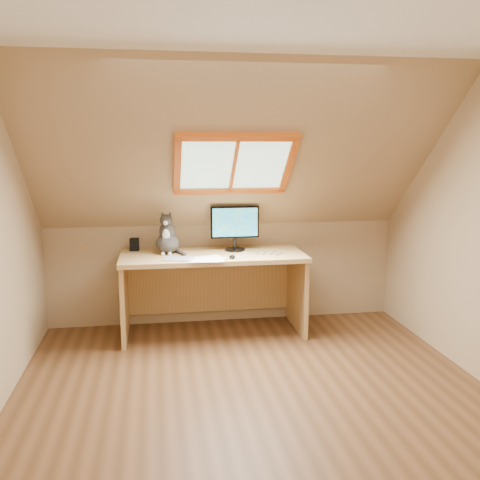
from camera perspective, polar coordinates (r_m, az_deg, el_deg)
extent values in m
plane|color=brown|center=(4.00, 1.67, -16.43)|extent=(3.50, 3.50, 0.00)
cube|color=tan|center=(1.98, 11.38, -7.41)|extent=(3.50, 0.02, 2.40)
cube|color=tan|center=(5.46, -1.72, -3.51)|extent=(3.50, 0.02, 1.00)
cube|color=silver|center=(2.88, 5.02, 22.33)|extent=(3.50, 1.95, 0.02)
cube|color=tan|center=(4.54, -0.53, 9.03)|extent=(3.50, 1.56, 1.41)
cube|color=#B2E0CC|center=(4.62, -0.68, 8.18)|extent=(0.90, 0.53, 0.48)
cube|color=orange|center=(4.62, -0.68, 8.18)|extent=(1.02, 0.64, 0.59)
cube|color=tan|center=(5.03, -2.95, -1.67)|extent=(1.71, 0.75, 0.04)
cube|color=tan|center=(5.10, -12.23, -6.23)|extent=(0.04, 0.67, 0.74)
cube|color=tan|center=(5.27, 6.10, -5.54)|extent=(0.04, 0.67, 0.74)
cube|color=tan|center=(5.45, -3.30, -4.96)|extent=(1.61, 0.03, 0.52)
cylinder|color=black|center=(5.15, -0.56, -1.03)|extent=(0.20, 0.20, 0.02)
cylinder|color=black|center=(5.14, -0.56, -0.34)|extent=(0.03, 0.03, 0.11)
cube|color=black|center=(5.10, -0.56, 1.94)|extent=(0.47, 0.04, 0.30)
cube|color=blue|center=(5.08, -0.52, 1.90)|extent=(0.43, 0.02, 0.27)
ellipsoid|color=#44403C|center=(5.06, -7.74, -0.34)|extent=(0.26, 0.29, 0.19)
ellipsoid|color=#44403C|center=(5.02, -7.79, 0.86)|extent=(0.16, 0.16, 0.20)
ellipsoid|color=silver|center=(4.96, -7.88, 0.50)|extent=(0.08, 0.05, 0.12)
ellipsoid|color=#44403C|center=(4.96, -7.89, 2.09)|extent=(0.13, 0.12, 0.11)
sphere|color=silver|center=(4.92, -7.96, 1.80)|extent=(0.04, 0.04, 0.04)
cone|color=#44403C|center=(4.98, -8.28, 2.71)|extent=(0.06, 0.06, 0.07)
cone|color=#44403C|center=(4.97, -7.47, 2.72)|extent=(0.06, 0.06, 0.07)
cube|color=black|center=(5.23, -11.20, -0.47)|extent=(0.09, 0.09, 0.12)
cube|color=#B2B2B7|center=(4.78, -6.55, -2.01)|extent=(0.31, 0.26, 0.01)
ellipsoid|color=black|center=(4.80, -0.85, -1.79)|extent=(0.06, 0.10, 0.03)
cube|color=white|center=(4.76, -3.75, -2.08)|extent=(0.33, 0.27, 0.00)
cube|color=white|center=(4.76, -3.75, -2.06)|extent=(0.32, 0.24, 0.00)
cube|color=white|center=(4.76, -3.75, -2.04)|extent=(0.35, 0.30, 0.00)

